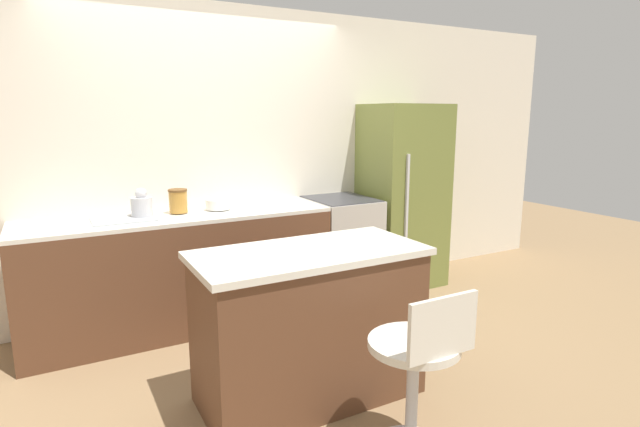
# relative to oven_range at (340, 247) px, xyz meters

# --- Properties ---
(ground_plane) EXTENTS (14.00, 14.00, 0.00)m
(ground_plane) POSITION_rel_oven_range_xyz_m (-1.12, -0.34, -0.47)
(ground_plane) COLOR #8E704C
(wall_back) EXTENTS (8.00, 0.06, 2.60)m
(wall_back) POSITION_rel_oven_range_xyz_m (-1.12, 0.36, 0.83)
(wall_back) COLOR silver
(wall_back) RESTS_ON ground_plane
(back_counter) EXTENTS (2.35, 0.65, 0.93)m
(back_counter) POSITION_rel_oven_range_xyz_m (-1.47, 0.00, -0.00)
(back_counter) COLOR brown
(back_counter) RESTS_ON ground_plane
(kitchen_island) EXTENTS (1.35, 0.65, 0.92)m
(kitchen_island) POSITION_rel_oven_range_xyz_m (-1.06, -1.40, -0.00)
(kitchen_island) COLOR brown
(kitchen_island) RESTS_ON ground_plane
(oven_range) EXTENTS (0.57, 0.66, 0.93)m
(oven_range) POSITION_rel_oven_range_xyz_m (0.00, 0.00, 0.00)
(oven_range) COLOR #B7B2A8
(oven_range) RESTS_ON ground_plane
(refrigerator) EXTENTS (0.74, 0.65, 1.79)m
(refrigerator) POSITION_rel_oven_range_xyz_m (0.72, 0.02, 0.43)
(refrigerator) COLOR olive
(refrigerator) RESTS_ON ground_plane
(stool_chair) EXTENTS (0.45, 0.45, 0.90)m
(stool_chair) POSITION_rel_oven_range_xyz_m (-0.86, -2.15, -0.02)
(stool_chair) COLOR #B7B7BC
(stool_chair) RESTS_ON ground_plane
(kettle) EXTENTS (0.16, 0.16, 0.21)m
(kettle) POSITION_rel_oven_range_xyz_m (-1.74, 0.04, 0.55)
(kettle) COLOR silver
(kettle) RESTS_ON back_counter
(mixing_bowl) EXTENTS (0.20, 0.20, 0.08)m
(mixing_bowl) POSITION_rel_oven_range_xyz_m (-1.15, 0.04, 0.51)
(mixing_bowl) COLOR white
(mixing_bowl) RESTS_ON back_counter
(canister_jar) EXTENTS (0.15, 0.15, 0.18)m
(canister_jar) POSITION_rel_oven_range_xyz_m (-1.47, 0.04, 0.56)
(canister_jar) COLOR #B77F33
(canister_jar) RESTS_ON back_counter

